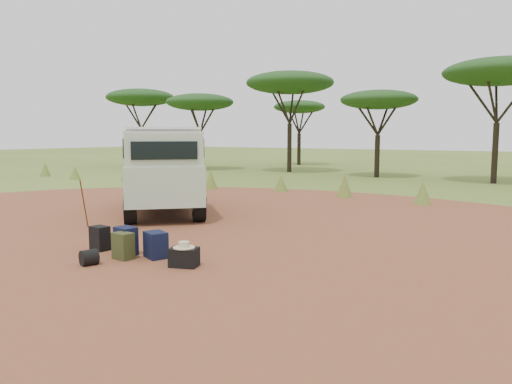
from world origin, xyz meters
The scene contains 13 objects.
ground centered at (0.00, 0.00, 0.00)m, with size 140.00×140.00×0.00m, color #596F27.
dirt_clearing centered at (0.00, 0.00, 0.00)m, with size 23.00×23.00×0.01m, color brown.
grass_fringe centered at (0.12, 8.67, 0.40)m, with size 36.60×1.60×0.90m.
acacia_treeline centered at (0.75, 19.81, 4.87)m, with size 46.70×13.20×6.26m.
safari_vehicle centered at (-3.08, 2.23, 1.23)m, with size 5.10×5.14×2.55m.
walking_staff centered at (-3.00, -0.71, 0.63)m, with size 0.03×0.03×1.35m, color brown.
backpack_black centered at (-0.76, -2.12, 0.25)m, with size 0.37×0.27×0.50m, color black.
backpack_navy centered at (-0.03, -2.10, 0.28)m, with size 0.43×0.30×0.56m, color #101333.
backpack_olive centered at (0.20, -2.37, 0.26)m, with size 0.37×0.27×0.51m, color #343D1C.
duffel_navy centered at (0.64, -1.96, 0.25)m, with size 0.45×0.34×0.51m, color #101333.
hard_case centered at (1.52, -2.16, 0.17)m, with size 0.49×0.35×0.35m, color black.
stuff_sack centered at (0.01, -3.01, 0.14)m, with size 0.29×0.29×0.29m, color black.
safari_hat centered at (1.52, -2.16, 0.39)m, with size 0.39×0.39×0.11m.
Camera 1 is at (7.30, -8.79, 2.35)m, focal length 35.00 mm.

